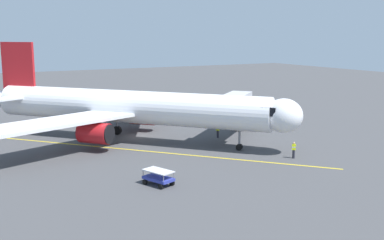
% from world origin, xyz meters
% --- Properties ---
extents(ground_plane, '(220.00, 220.00, 0.00)m').
position_xyz_m(ground_plane, '(0.00, 0.00, 0.00)').
color(ground_plane, '#424244').
extents(apron_lead_in_line, '(26.34, 30.41, 0.01)m').
position_xyz_m(apron_lead_in_line, '(1.65, 7.32, 0.01)').
color(apron_lead_in_line, yellow).
rests_on(apron_lead_in_line, ground).
extents(airplane, '(32.37, 33.62, 11.50)m').
position_xyz_m(airplane, '(1.84, 1.11, 4.00)').
color(airplane, white).
rests_on(airplane, ground).
extents(jet_bridge, '(9.91, 9.01, 5.40)m').
position_xyz_m(jet_bridge, '(-9.60, 6.13, 3.76)').
color(jet_bridge, '#B7B7BC').
rests_on(jet_bridge, ground).
extents(ground_crew_marshaller, '(0.47, 0.44, 1.71)m').
position_xyz_m(ground_crew_marshaller, '(-10.05, 17.06, 0.89)').
color(ground_crew_marshaller, '#23232D').
rests_on(ground_crew_marshaller, ground).
extents(ground_crew_wing_walker, '(0.44, 0.47, 1.71)m').
position_xyz_m(ground_crew_wing_walker, '(-8.49, 5.00, 0.89)').
color(ground_crew_wing_walker, '#23232D').
rests_on(ground_crew_wing_walker, ground).
extents(baggage_cart_near_nose, '(2.26, 2.92, 1.27)m').
position_xyz_m(baggage_cart_near_nose, '(5.68, 18.23, 0.66)').
color(baggage_cart_near_nose, '#2D3899').
rests_on(baggage_cart_near_nose, ground).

